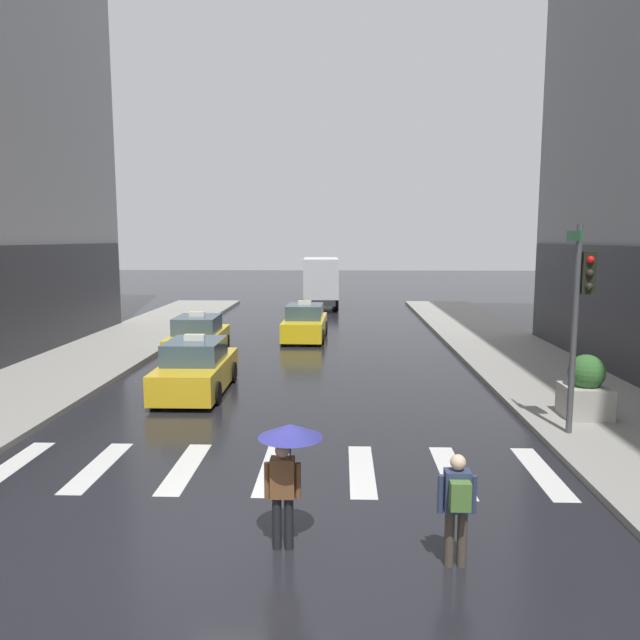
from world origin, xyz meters
TOP-DOWN VIEW (x-y plane):
  - ground_plane at (0.00, 0.00)m, footprint 160.00×160.00m
  - crosswalk_markings at (-0.00, 3.00)m, footprint 11.30×2.80m
  - traffic_light_pole at (6.79, 5.11)m, footprint 0.44×0.84m
  - taxi_lead at (-3.00, 9.06)m, footprint 1.96×4.55m
  - taxi_second at (-4.26, 14.66)m, footprint 2.00×4.57m
  - taxi_third at (-0.30, 19.05)m, footprint 2.02×4.58m
  - box_truck at (-0.00, 31.94)m, footprint 2.50×7.61m
  - pedestrian_with_umbrella at (0.59, -0.16)m, footprint 0.96×0.96m
  - pedestrian_with_backpack at (3.01, -0.60)m, footprint 0.55×0.43m
  - planter_near_corner at (7.55, 6.42)m, footprint 1.10×1.10m

SIDE VIEW (x-z plane):
  - ground_plane at x=0.00m, z-range 0.00..0.00m
  - crosswalk_markings at x=0.00m, z-range 0.00..0.01m
  - taxi_lead at x=-3.00m, z-range -0.18..1.63m
  - taxi_second at x=-4.26m, z-range -0.18..1.63m
  - taxi_third at x=-0.30m, z-range -0.18..1.63m
  - planter_near_corner at x=7.55m, z-range 0.07..1.67m
  - pedestrian_with_backpack at x=3.01m, z-range 0.15..1.80m
  - pedestrian_with_umbrella at x=0.59m, z-range 0.55..2.49m
  - box_truck at x=0.00m, z-range 0.18..3.53m
  - traffic_light_pole at x=6.79m, z-range 0.86..5.66m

